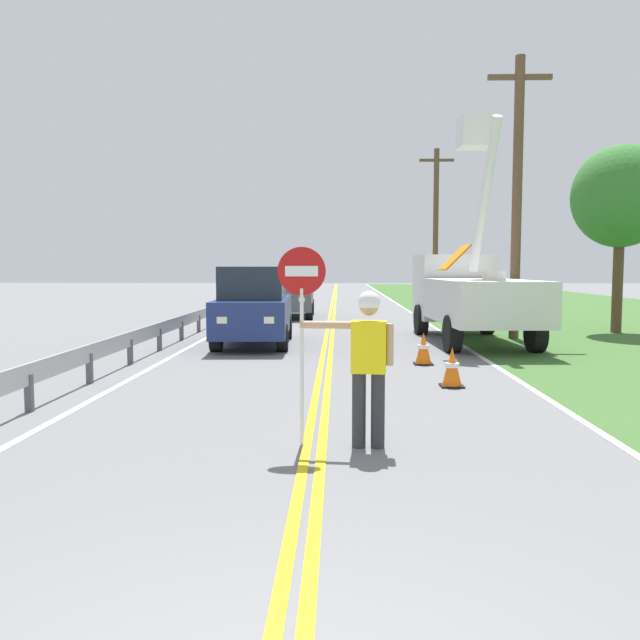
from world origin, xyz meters
TOP-DOWN VIEW (x-y plane):
  - centerline_yellow_left at (-0.09, 20.00)m, footprint 0.11×110.00m
  - centerline_yellow_right at (0.09, 20.00)m, footprint 0.11×110.00m
  - edge_line_right at (3.60, 20.00)m, footprint 0.12×110.00m
  - edge_line_left at (-3.60, 20.00)m, footprint 0.12×110.00m
  - flagger_worker at (0.62, 4.86)m, footprint 1.08×0.28m
  - stop_sign_paddle at (-0.15, 4.93)m, footprint 0.56×0.04m
  - utility_bucket_truck at (3.97, 15.85)m, footprint 2.67×6.91m
  - oncoming_suv_nearest at (-1.99, 14.79)m, footprint 2.06×4.67m
  - oncoming_suv_second at (-1.72, 24.31)m, footprint 2.00×4.64m
  - utility_pole_near at (5.40, 16.42)m, footprint 1.80×0.28m
  - utility_pole_mid at (5.42, 32.18)m, footprint 1.80×0.28m
  - traffic_cone_lead at (2.27, 8.72)m, footprint 0.40×0.40m
  - traffic_cone_mid at (2.11, 11.32)m, footprint 0.40×0.40m
  - guardrail_left_shoulder at (-4.20, 16.86)m, footprint 0.10×32.00m
  - roadside_tree_verge at (9.13, 18.26)m, footprint 3.00×3.00m

SIDE VIEW (x-z plane):
  - centerline_yellow_left at x=-0.09m, z-range 0.00..0.01m
  - centerline_yellow_right at x=0.09m, z-range 0.00..0.01m
  - edge_line_right at x=3.60m, z-range 0.00..0.01m
  - edge_line_left at x=-3.60m, z-range 0.00..0.01m
  - traffic_cone_lead at x=2.27m, z-range -0.01..0.69m
  - traffic_cone_mid at x=2.11m, z-range -0.01..0.69m
  - guardrail_left_shoulder at x=-4.20m, z-range 0.16..0.87m
  - flagger_worker at x=0.62m, z-range 0.13..1.96m
  - oncoming_suv_nearest at x=-1.99m, z-range 0.01..2.11m
  - oncoming_suv_second at x=-1.72m, z-range 0.01..2.11m
  - utility_bucket_truck at x=3.97m, z-range -1.62..4.49m
  - stop_sign_paddle at x=-0.15m, z-range 0.54..2.87m
  - utility_pole_near at x=5.40m, z-range 0.18..8.23m
  - roadside_tree_verge at x=9.13m, z-range 1.32..7.22m
  - utility_pole_mid at x=5.42m, z-range 0.18..8.45m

